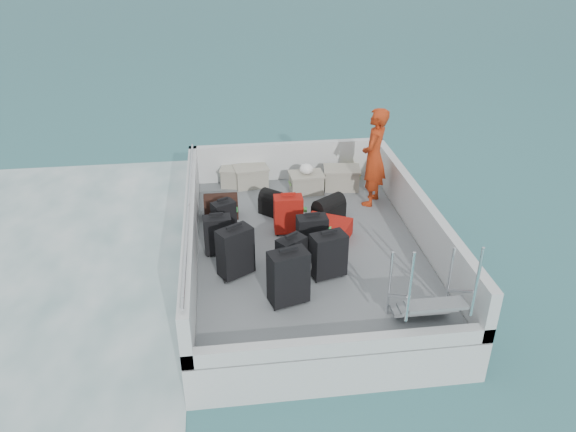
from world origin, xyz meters
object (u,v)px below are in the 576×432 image
object	(u,v)px
suitcase_6	(328,255)
passenger	(374,157)
crate_2	(306,184)
suitcase_0	(235,252)
crate_0	(237,177)
suitcase_1	(218,235)
suitcase_3	(288,278)
crate_1	(251,177)
suitcase_4	(291,257)
suitcase_7	(312,236)
suitcase_2	(224,217)
suitcase_5	(288,215)
suitcase_8	(328,228)
crate_3	(341,179)

from	to	relation	value
suitcase_6	passenger	size ratio (longest dim) A/B	0.38
passenger	crate_2	bearing A→B (deg)	-85.47
suitcase_0	crate_0	size ratio (longest dim) A/B	1.34
suitcase_1	suitcase_3	bearing A→B (deg)	-60.18
suitcase_6	crate_1	world-z (taller)	suitcase_6
suitcase_6	suitcase_3	bearing A→B (deg)	-154.84
crate_1	crate_2	size ratio (longest dim) A/B	1.02
suitcase_4	suitcase_7	size ratio (longest dim) A/B	0.96
suitcase_2	crate_2	distance (m)	1.94
suitcase_1	suitcase_6	distance (m)	1.67
suitcase_5	crate_2	size ratio (longest dim) A/B	1.09
crate_0	passenger	distance (m)	2.56
suitcase_8	crate_1	size ratio (longest dim) A/B	1.19
suitcase_4	suitcase_1	bearing A→B (deg)	110.69
suitcase_0	crate_1	xyz separation A→B (m)	(0.41, 2.87, -0.19)
suitcase_2	suitcase_4	bearing A→B (deg)	-83.78
suitcase_2	crate_3	world-z (taller)	suitcase_2
suitcase_2	crate_1	size ratio (longest dim) A/B	0.90
suitcase_4	suitcase_8	distance (m)	1.22
suitcase_5	crate_2	bearing A→B (deg)	71.34
suitcase_3	suitcase_4	world-z (taller)	suitcase_3
suitcase_1	crate_2	world-z (taller)	suitcase_1
suitcase_1	suitcase_7	bearing A→B (deg)	-11.62
suitcase_4	crate_2	size ratio (longest dim) A/B	1.04
suitcase_4	crate_3	size ratio (longest dim) A/B	0.96
suitcase_4	crate_2	distance (m)	2.63
suitcase_4	crate_2	xyz separation A→B (m)	(0.61, 2.56, -0.12)
suitcase_5	passenger	world-z (taller)	passenger
suitcase_3	suitcase_5	bearing A→B (deg)	66.76
crate_0	suitcase_3	bearing A→B (deg)	-82.35
suitcase_5	crate_3	bearing A→B (deg)	53.06
suitcase_2	suitcase_4	xyz separation A→B (m)	(0.88, -1.33, 0.03)
suitcase_7	passenger	world-z (taller)	passenger
suitcase_5	crate_3	xyz separation A→B (m)	(1.16, 1.47, -0.12)
crate_3	suitcase_5	bearing A→B (deg)	-128.30
suitcase_3	passenger	bearing A→B (deg)	39.94
suitcase_1	suitcase_6	world-z (taller)	suitcase_6
suitcase_5	crate_0	xyz separation A→B (m)	(-0.71, 1.82, -0.14)
suitcase_0	suitcase_6	distance (m)	1.26
suitcase_6	suitcase_2	bearing A→B (deg)	118.84
suitcase_3	crate_3	xyz separation A→B (m)	(1.39, 3.26, -0.19)
suitcase_7	suitcase_6	bearing A→B (deg)	-81.62
crate_0	crate_2	size ratio (longest dim) A/B	0.96
crate_0	suitcase_1	bearing A→B (deg)	-99.42
suitcase_4	suitcase_2	bearing A→B (deg)	89.55
suitcase_3	crate_0	distance (m)	3.65
suitcase_0	passenger	bearing A→B (deg)	7.63
suitcase_1	suitcase_4	size ratio (longest dim) A/B	1.03
suitcase_2	suitcase_6	size ratio (longest dim) A/B	0.79
suitcase_0	crate_3	xyz separation A→B (m)	(2.03, 2.56, -0.18)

